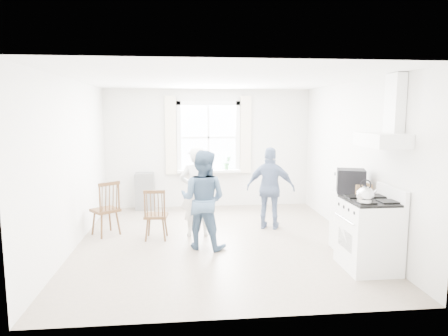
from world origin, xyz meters
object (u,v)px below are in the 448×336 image
windsor_chair_b (155,209)px  person_mid (203,200)px  person_right (271,188)px  person_left (196,192)px  low_cabinet (352,222)px  gas_stove (369,234)px  stereo_stack (351,181)px  windsor_chair_a (108,203)px

windsor_chair_b → person_mid: 0.90m
windsor_chair_b → person_right: bearing=13.8°
person_left → low_cabinet: bearing=157.6°
gas_stove → stereo_stack: 0.92m
person_mid → person_right: 1.56m
windsor_chair_b → windsor_chair_a: bearing=158.2°
gas_stove → stereo_stack: (0.02, 0.70, 0.59)m
low_cabinet → windsor_chair_a: (-3.82, 1.12, 0.13)m
low_cabinet → person_mid: person_mid is taller
stereo_stack → windsor_chair_b: size_ratio=0.57×
low_cabinet → person_left: 2.55m
stereo_stack → person_left: person_left is taller
low_cabinet → person_mid: (-2.24, 0.37, 0.31)m
low_cabinet → windsor_chair_a: bearing=163.7°
stereo_stack → person_right: (-0.93, 1.29, -0.34)m
low_cabinet → stereo_stack: size_ratio=1.83×
windsor_chair_b → person_right: (2.03, 0.50, 0.21)m
low_cabinet → person_mid: bearing=170.6°
stereo_stack → windsor_chair_a: size_ratio=0.52×
stereo_stack → gas_stove: bearing=-91.9°
low_cabinet → person_left: person_left is taller
gas_stove → windsor_chair_b: gas_stove is taller
gas_stove → stereo_stack: bearing=88.1°
windsor_chair_a → windsor_chair_b: windsor_chair_a is taller
gas_stove → windsor_chair_b: 3.29m
windsor_chair_a → person_left: person_left is taller
windsor_chair_a → windsor_chair_b: (0.81, -0.33, -0.05)m
gas_stove → low_cabinet: 0.70m
windsor_chair_a → person_left: 1.51m
windsor_chair_b → person_mid: size_ratio=0.56×
person_left → person_mid: (0.08, -0.63, -0.00)m
low_cabinet → windsor_chair_b: bearing=165.2°
stereo_stack → person_left: 2.50m
low_cabinet → windsor_chair_b: (-3.00, 0.79, 0.08)m
gas_stove → windsor_chair_b: (-2.93, 1.49, 0.04)m
windsor_chair_a → person_left: size_ratio=0.62×
low_cabinet → windsor_chair_a: windsor_chair_a is taller
gas_stove → windsor_chair_a: gas_stove is taller
stereo_stack → person_right: size_ratio=0.33×
gas_stove → person_mid: (-2.17, 1.07, 0.28)m
stereo_stack → windsor_chair_a: (-3.77, 1.12, -0.50)m
gas_stove → person_left: (-2.25, 1.70, 0.28)m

